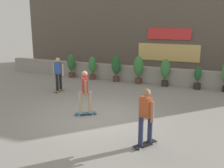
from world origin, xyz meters
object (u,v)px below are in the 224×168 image
(potted_plant_1, at_px, (92,67))
(potted_plant_4, at_px, (165,70))
(potted_plant_0, at_px, (71,64))
(skater_by_wall_left, at_px, (58,73))
(skater_far_right, at_px, (146,115))
(potted_plant_5, at_px, (198,77))
(potted_plant_2, at_px, (116,66))
(skater_foreground, at_px, (85,91))
(potted_plant_3, at_px, (139,68))

(potted_plant_1, xyz_separation_m, potted_plant_4, (4.34, 0.00, 0.09))
(potted_plant_0, distance_m, skater_by_wall_left, 3.27)
(potted_plant_4, bearing_deg, skater_far_right, -82.72)
(potted_plant_0, relative_size, potted_plant_5, 1.20)
(potted_plant_2, height_order, skater_foreground, skater_foreground)
(potted_plant_0, distance_m, potted_plant_3, 4.30)
(potted_plant_2, bearing_deg, potted_plant_1, 180.00)
(potted_plant_0, relative_size, potted_plant_2, 0.94)
(potted_plant_4, height_order, skater_far_right, skater_far_right)
(potted_plant_2, relative_size, skater_far_right, 0.90)
(skater_foreground, bearing_deg, skater_far_right, -30.15)
(potted_plant_1, bearing_deg, potted_plant_5, 0.00)
(potted_plant_2, distance_m, skater_by_wall_left, 3.59)
(potted_plant_4, bearing_deg, skater_by_wall_left, -146.67)
(potted_plant_1, distance_m, skater_foreground, 6.12)
(potted_plant_1, height_order, skater_far_right, skater_far_right)
(potted_plant_1, distance_m, skater_by_wall_left, 3.10)
(potted_plant_0, height_order, skater_by_wall_left, skater_by_wall_left)
(skater_foreground, bearing_deg, potted_plant_0, 125.14)
(skater_far_right, bearing_deg, skater_foreground, 149.85)
(potted_plant_2, relative_size, potted_plant_3, 0.98)
(potted_plant_4, xyz_separation_m, skater_far_right, (0.92, -7.19, 0.08))
(potted_plant_5, xyz_separation_m, skater_foreground, (-3.52, -5.59, 0.31))
(skater_far_right, xyz_separation_m, skater_by_wall_left, (-5.59, 4.12, 0.00))
(skater_far_right, bearing_deg, potted_plant_4, 97.28)
(potted_plant_1, height_order, potted_plant_5, potted_plant_1)
(potted_plant_5, distance_m, skater_by_wall_left, 7.05)
(potted_plant_2, xyz_separation_m, skater_by_wall_left, (-1.85, -3.07, 0.05))
(potted_plant_4, distance_m, skater_by_wall_left, 5.59)
(skater_by_wall_left, bearing_deg, potted_plant_3, 43.93)
(potted_plant_3, bearing_deg, potted_plant_4, 0.00)
(potted_plant_1, relative_size, potted_plant_5, 1.14)
(potted_plant_5, bearing_deg, potted_plant_2, -180.00)
(skater_by_wall_left, bearing_deg, potted_plant_5, 25.85)
(potted_plant_2, xyz_separation_m, skater_foreground, (0.97, -5.59, 0.05))
(skater_far_right, relative_size, skater_by_wall_left, 1.00)
(potted_plant_1, height_order, potted_plant_4, potted_plant_4)
(potted_plant_4, distance_m, skater_foreground, 5.88)
(potted_plant_3, relative_size, skater_far_right, 0.92)
(skater_far_right, bearing_deg, potted_plant_3, 108.46)
(potted_plant_2, height_order, skater_by_wall_left, skater_by_wall_left)
(potted_plant_0, distance_m, potted_plant_2, 2.96)
(potted_plant_1, bearing_deg, potted_plant_2, -0.00)
(potted_plant_0, relative_size, potted_plant_4, 0.97)
(potted_plant_0, height_order, potted_plant_2, potted_plant_2)
(potted_plant_3, xyz_separation_m, potted_plant_5, (3.15, 0.00, -0.28))
(potted_plant_5, bearing_deg, potted_plant_4, 180.00)
(potted_plant_1, bearing_deg, potted_plant_3, -0.00)
(potted_plant_0, xyz_separation_m, skater_by_wall_left, (1.11, -3.07, 0.11))
(potted_plant_0, relative_size, skater_by_wall_left, 0.85)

